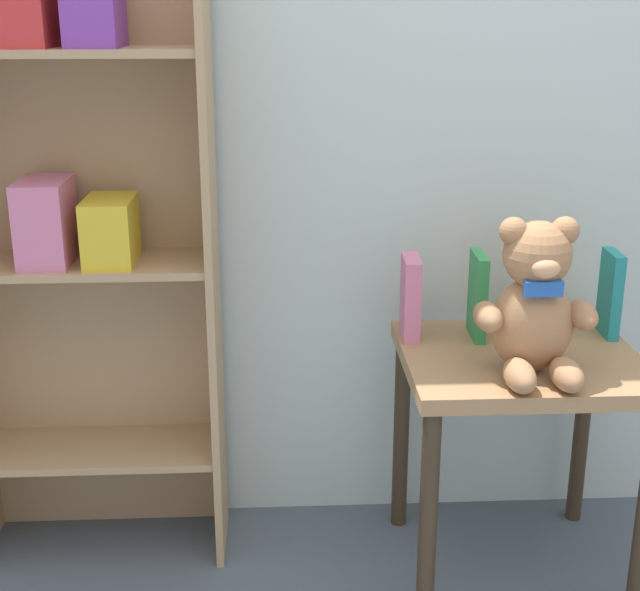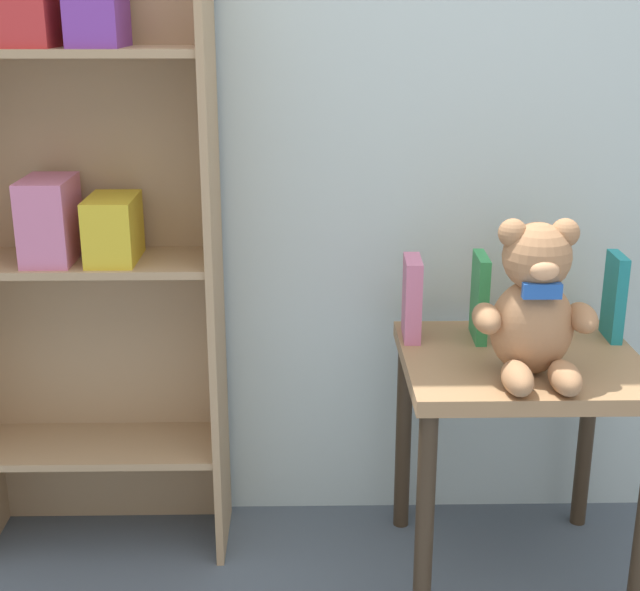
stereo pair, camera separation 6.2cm
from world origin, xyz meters
The scene contains 8 objects.
wall_back centered at (0.00, 1.32, 1.25)m, with size 4.80×0.06×2.50m.
bookshelf_side centered at (-0.79, 1.18, 0.84)m, with size 0.61×0.25×1.48m.
display_table centered at (0.21, 0.99, 0.47)m, with size 0.53×0.47×0.56m.
teddy_bear centered at (0.20, 0.88, 0.72)m, with size 0.26×0.24×0.34m.
book_standing_pink centered at (-0.03, 1.12, 0.66)m, with size 0.04×0.12×0.19m, color #D17093.
book_standing_green centered at (0.13, 1.11, 0.66)m, with size 0.03×0.12×0.20m, color #33934C.
book_standing_orange centered at (0.29, 1.12, 0.66)m, with size 0.03×0.10×0.20m, color orange.
book_standing_teal centered at (0.44, 1.10, 0.66)m, with size 0.03×0.10×0.20m, color teal.
Camera 2 is at (-0.28, -0.86, 1.31)m, focal length 50.00 mm.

